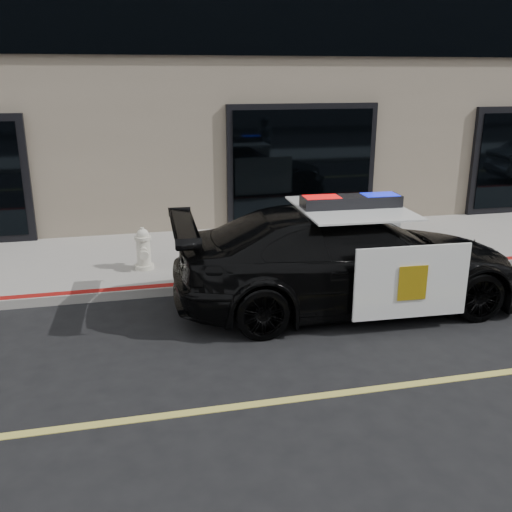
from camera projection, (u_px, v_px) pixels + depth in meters
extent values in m
cube|color=gray|center=(371.00, 245.00, 11.92)|extent=(60.00, 3.50, 0.15)
imported|color=black|center=(348.00, 258.00, 8.75)|extent=(2.59, 5.54, 1.56)
cube|color=white|center=(412.00, 282.00, 7.81)|extent=(1.66, 0.10, 1.04)
cube|color=white|center=(355.00, 239.00, 9.90)|extent=(1.66, 0.10, 1.04)
cube|color=white|center=(351.00, 208.00, 8.51)|extent=(1.63, 1.93, 0.03)
cube|color=gold|center=(413.00, 283.00, 7.78)|extent=(0.42, 0.03, 0.49)
cube|color=black|center=(351.00, 202.00, 8.48)|extent=(1.51, 0.45, 0.18)
cube|color=red|center=(322.00, 202.00, 8.40)|extent=(0.53, 0.36, 0.17)
cube|color=#0C19CC|center=(380.00, 200.00, 8.56)|extent=(0.53, 0.36, 0.17)
cylinder|color=silver|center=(145.00, 266.00, 10.22)|extent=(0.34, 0.34, 0.08)
cylinder|color=silver|center=(144.00, 252.00, 10.13)|extent=(0.25, 0.25, 0.48)
cylinder|color=silver|center=(143.00, 238.00, 10.05)|extent=(0.29, 0.29, 0.06)
sphere|color=silver|center=(143.00, 235.00, 10.04)|extent=(0.22, 0.22, 0.22)
cylinder|color=silver|center=(142.00, 230.00, 10.01)|extent=(0.07, 0.07, 0.07)
cylinder|color=silver|center=(143.00, 246.00, 10.26)|extent=(0.12, 0.11, 0.12)
cylinder|color=silver|center=(144.00, 251.00, 9.96)|extent=(0.12, 0.11, 0.12)
cylinder|color=silver|center=(144.00, 255.00, 9.96)|extent=(0.16, 0.13, 0.16)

